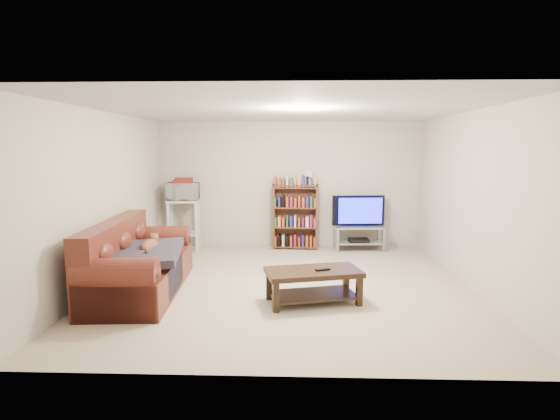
{
  "coord_description": "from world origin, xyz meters",
  "views": [
    {
      "loc": [
        0.12,
        -5.92,
        1.89
      ],
      "look_at": [
        -0.1,
        0.4,
        1.0
      ],
      "focal_mm": 28.0,
      "sensor_mm": 36.0,
      "label": 1
    }
  ],
  "objects_px": {
    "tv_stand": "(359,234)",
    "sofa": "(135,267)",
    "bookshelf": "(295,216)",
    "coffee_table": "(313,280)"
  },
  "relations": [
    {
      "from": "tv_stand",
      "to": "sofa",
      "type": "bearing_deg",
      "value": -146.89
    },
    {
      "from": "sofa",
      "to": "bookshelf",
      "type": "height_order",
      "value": "bookshelf"
    },
    {
      "from": "tv_stand",
      "to": "bookshelf",
      "type": "distance_m",
      "value": 1.23
    },
    {
      "from": "sofa",
      "to": "bookshelf",
      "type": "relative_size",
      "value": 1.87
    },
    {
      "from": "sofa",
      "to": "bookshelf",
      "type": "bearing_deg",
      "value": 46.95
    },
    {
      "from": "coffee_table",
      "to": "bookshelf",
      "type": "height_order",
      "value": "bookshelf"
    },
    {
      "from": "coffee_table",
      "to": "bookshelf",
      "type": "xyz_separation_m",
      "value": [
        -0.22,
        2.95,
        0.34
      ]
    },
    {
      "from": "coffee_table",
      "to": "bookshelf",
      "type": "distance_m",
      "value": 2.98
    },
    {
      "from": "coffee_table",
      "to": "sofa",
      "type": "bearing_deg",
      "value": 157.92
    },
    {
      "from": "coffee_table",
      "to": "tv_stand",
      "type": "bearing_deg",
      "value": 57.44
    }
  ]
}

